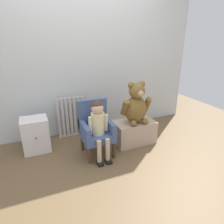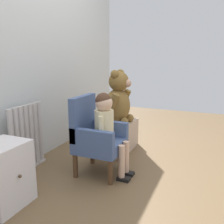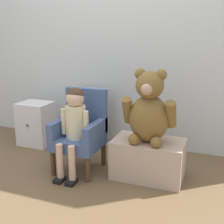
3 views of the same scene
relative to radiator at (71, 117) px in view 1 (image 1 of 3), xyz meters
name	(u,v)px [view 1 (image 1 of 3)]	position (x,y,z in m)	size (l,w,h in m)	color
ground_plane	(111,168)	(0.24, -1.03, -0.31)	(6.00, 6.00, 0.00)	brown
back_wall	(81,56)	(0.24, 0.12, 0.89)	(3.80, 0.05, 2.40)	silver
radiator	(71,117)	(0.00, 0.00, 0.00)	(0.43, 0.05, 0.62)	beige
small_dresser	(36,135)	(-0.54, -0.26, -0.07)	(0.34, 0.32, 0.47)	silver
child_armchair	(96,128)	(0.20, -0.62, 0.04)	(0.39, 0.40, 0.71)	#415682
child_figure	(98,122)	(0.20, -0.73, 0.18)	(0.25, 0.35, 0.75)	beige
low_bench	(134,132)	(0.80, -0.58, -0.15)	(0.58, 0.35, 0.33)	tan
large_teddy_bear	(136,105)	(0.80, -0.60, 0.28)	(0.43, 0.30, 0.59)	brown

